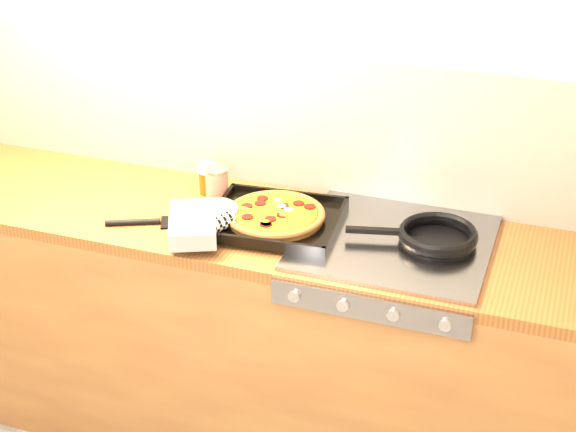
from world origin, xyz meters
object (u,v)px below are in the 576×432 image
at_px(pizza_on_tray, 253,217).
at_px(frying_pan, 436,236).
at_px(juice_glass, 208,178).
at_px(tomato_can, 217,184).

relative_size(pizza_on_tray, frying_pan, 1.28).
bearing_deg(frying_pan, pizza_on_tray, -171.80).
distance_m(pizza_on_tray, juice_glass, 0.32).
relative_size(tomato_can, juice_glass, 1.05).
bearing_deg(tomato_can, frying_pan, -6.02).
height_order(pizza_on_tray, tomato_can, tomato_can).
distance_m(frying_pan, juice_glass, 0.84).
height_order(pizza_on_tray, juice_glass, juice_glass).
relative_size(frying_pan, juice_glass, 3.97).
height_order(pizza_on_tray, frying_pan, pizza_on_tray).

